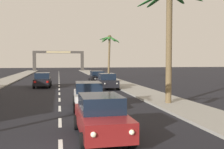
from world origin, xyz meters
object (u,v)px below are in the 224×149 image
Objects in this scene: palm_right_second at (169,24)px; town_gateway_arch at (59,58)px; sedan_oncoming_far at (43,80)px; sedan_parked_mid_kerb at (97,77)px; sedan_parked_nearest_kerb at (107,81)px; sedan_third_in_queue at (88,95)px; sedan_lead_at_stop_bar at (101,116)px; palm_right_farthest at (109,46)px.

town_gateway_arch is (-7.39, 62.68, -1.65)m from palm_right_second.
sedan_oncoming_far is 7.90m from sedan_parked_mid_kerb.
sedan_parked_nearest_kerb and sedan_parked_mid_kerb have the same top height.
town_gateway_arch reaches higher than sedan_parked_mid_kerb.
sedan_parked_nearest_kerb is 0.55× the size of palm_right_second.
sedan_oncoming_far is at bearing 104.24° from sedan_third_in_queue.
sedan_lead_at_stop_bar is at bearing -91.93° from sedan_third_in_queue.
sedan_lead_at_stop_bar is 6.45m from sedan_third_in_queue.
sedan_parked_nearest_kerb is at bearing -26.06° from sedan_oncoming_far.
sedan_oncoming_far is 14.66m from palm_right_farthest.
sedan_third_in_queue is at bearing -88.35° from town_gateway_arch.
palm_right_second reaches higher than sedan_oncoming_far.
palm_right_second is (2.32, -18.08, 4.75)m from sedan_parked_mid_kerb.
sedan_lead_at_stop_bar and sedan_oncoming_far have the same top height.
sedan_third_in_queue is at bearing -75.76° from sedan_oncoming_far.
sedan_oncoming_far is 0.62× the size of palm_right_farthest.
palm_right_farthest is at bearing 75.88° from sedan_third_in_queue.
sedan_oncoming_far is at bearing -134.98° from palm_right_farthest.
sedan_third_in_queue and sedan_parked_nearest_kerb have the same top height.
sedan_lead_at_stop_bar is 1.00× the size of sedan_parked_nearest_kerb.
palm_right_farthest is (2.88, 6.13, 4.60)m from sedan_parked_mid_kerb.
town_gateway_arch is (1.89, 48.33, 3.10)m from sedan_oncoming_far.
sedan_lead_at_stop_bar is 1.00× the size of sedan_parked_mid_kerb.
sedan_oncoming_far is (-3.70, 14.57, 0.00)m from sedan_third_in_queue.
palm_right_second is at bearing -78.15° from sedan_parked_nearest_kerb.
sedan_third_in_queue is 1.01× the size of sedan_parked_mid_kerb.
sedan_third_in_queue and sedan_parked_mid_kerb have the same top height.
town_gateway_arch is (-5.08, 44.60, 3.10)m from sedan_parked_mid_kerb.
sedan_parked_nearest_kerb is 1.00× the size of sedan_parked_mid_kerb.
palm_right_farthest is (6.14, 24.42, 4.60)m from sedan_third_in_queue.
palm_right_farthest reaches higher than sedan_third_in_queue.
sedan_parked_mid_kerb is (3.26, 18.29, 0.00)m from sedan_third_in_queue.
sedan_third_in_queue is at bearing 88.07° from sedan_lead_at_stop_bar.
town_gateway_arch is at bearing 91.65° from sedan_third_in_queue.
sedan_third_in_queue is 0.30× the size of town_gateway_arch.
sedan_lead_at_stop_bar and sedan_parked_mid_kerb have the same top height.
town_gateway_arch is at bearing 87.77° from sedan_oncoming_far.
palm_right_second reaches higher than sedan_parked_mid_kerb.
palm_right_farthest is at bearing 77.85° from sedan_parked_nearest_kerb.
sedan_third_in_queue is 7.33m from palm_right_second.
palm_right_farthest is (0.56, 24.20, -0.15)m from palm_right_second.
sedan_parked_nearest_kerb is at bearing 101.85° from palm_right_second.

